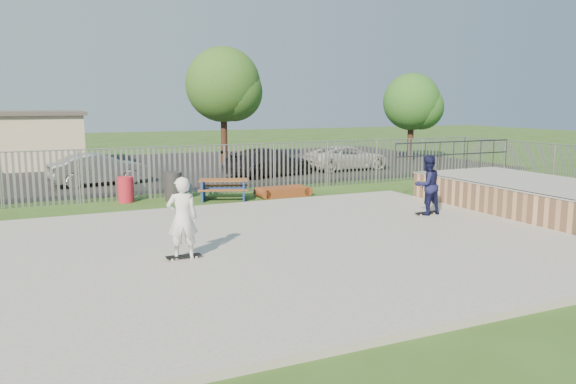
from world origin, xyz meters
name	(u,v)px	position (x,y,z in m)	size (l,w,h in m)	color
ground	(283,248)	(0.00, 0.00, 0.00)	(120.00, 120.00, 0.00)	#2E511B
concrete_slab	(283,245)	(0.00, 0.00, 0.07)	(15.00, 12.00, 0.15)	gray
quarter_pipe	(523,195)	(9.50, 1.04, 0.56)	(5.50, 7.05, 2.19)	tan
fence	(254,184)	(1.00, 4.59, 1.00)	(26.04, 16.02, 2.00)	gray
picnic_table	(224,189)	(0.92, 7.67, 0.40)	(2.26, 2.07, 0.78)	brown
funbox	(283,192)	(3.31, 7.37, 0.18)	(1.84, 0.93, 0.37)	brown
trash_bin_red	(126,190)	(-2.61, 8.59, 0.48)	(0.57, 0.57, 0.96)	#B71C2E
trash_bin_grey	(173,186)	(-0.90, 8.22, 0.54)	(0.65, 0.65, 1.08)	#28282B
parking_lot	(145,169)	(0.00, 19.00, 0.01)	(40.00, 18.00, 0.02)	black
car_silver	(99,169)	(-3.00, 13.64, 0.73)	(1.50, 4.31, 1.42)	#A5A5A9
car_dark	(269,162)	(5.17, 13.30, 0.73)	(1.98, 4.87, 1.41)	black
car_white	(347,158)	(10.15, 13.94, 0.68)	(2.20, 4.77, 1.33)	silver
tree_mid	(223,85)	(5.24, 20.64, 4.77)	(4.59, 4.59, 7.09)	#3F2519
tree_right	(412,102)	(16.38, 16.59, 3.73)	(3.59, 3.59, 5.54)	#3E2819
skateboard_a	(426,213)	(5.66, 1.40, 0.19)	(0.81, 0.26, 0.08)	black
skateboard_b	(184,257)	(-2.71, -0.43, 0.19)	(0.81, 0.23, 0.08)	black
skater_navy	(427,185)	(5.66, 1.40, 1.10)	(0.92, 0.72, 1.90)	#13163E
skater_white	(182,218)	(-2.71, -0.43, 1.10)	(0.69, 0.46, 1.90)	white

